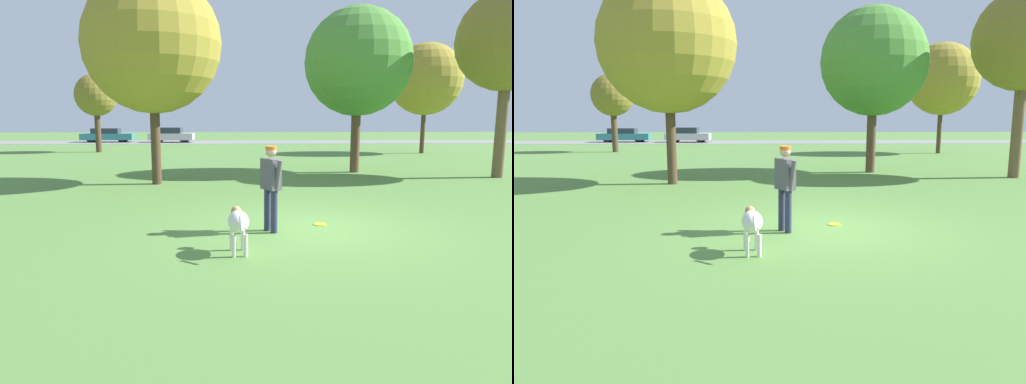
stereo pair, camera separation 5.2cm
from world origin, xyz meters
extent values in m
plane|color=#56843D|center=(0.00, 0.00, 0.00)|extent=(120.00, 120.00, 0.00)
cube|color=gray|center=(0.00, 32.23, 0.01)|extent=(120.00, 6.00, 0.01)
cylinder|color=#2D334C|center=(-0.73, -0.29, 0.42)|extent=(0.18, 0.18, 0.83)
cylinder|color=#2D334C|center=(-0.85, -0.10, 0.42)|extent=(0.18, 0.18, 0.83)
cube|color=#514C56|center=(-0.79, -0.20, 1.13)|extent=(0.40, 0.46, 0.59)
cylinder|color=#514C56|center=(-0.67, -0.40, 1.13)|extent=(0.19, 0.23, 0.59)
cylinder|color=#514C56|center=(-0.91, 0.00, 1.13)|extent=(0.19, 0.23, 0.59)
sphere|color=tan|center=(-0.79, -0.20, 1.56)|extent=(0.29, 0.29, 0.21)
cylinder|color=#D15B19|center=(-0.79, -0.20, 1.63)|extent=(0.30, 0.30, 0.06)
ellipsoid|color=silver|center=(-1.42, -1.62, 0.54)|extent=(0.40, 0.65, 0.34)
ellipsoid|color=tan|center=(-1.44, -1.45, 0.48)|extent=(0.26, 0.21, 0.19)
sphere|color=tan|center=(-1.46, -1.25, 0.63)|extent=(0.19, 0.19, 0.18)
cylinder|color=silver|center=(-1.53, -1.44, 0.18)|extent=(0.08, 0.08, 0.37)
cylinder|color=silver|center=(-1.35, -1.42, 0.18)|extent=(0.08, 0.08, 0.37)
cylinder|color=silver|center=(-1.49, -1.82, 0.18)|extent=(0.08, 0.08, 0.37)
cylinder|color=silver|center=(-1.31, -1.80, 0.18)|extent=(0.08, 0.08, 0.37)
cylinder|color=silver|center=(-1.38, -2.02, 0.59)|extent=(0.07, 0.25, 0.22)
cylinder|color=yellow|center=(0.28, 0.34, 0.01)|extent=(0.26, 0.26, 0.02)
torus|color=yellow|center=(0.28, 0.34, 0.01)|extent=(0.26, 0.26, 0.02)
cylinder|color=#4C3826|center=(-4.11, 6.37, 1.43)|extent=(0.31, 0.31, 2.86)
sphere|color=olive|center=(-4.11, 6.37, 4.51)|extent=(4.41, 4.41, 4.41)
cylinder|color=brown|center=(3.31, 9.39, 1.38)|extent=(0.37, 0.37, 2.76)
sphere|color=#4C8938|center=(3.31, 9.39, 4.34)|extent=(4.20, 4.20, 4.20)
cylinder|color=#4C3826|center=(-10.25, 20.73, 1.30)|extent=(0.37, 0.37, 2.60)
sphere|color=olive|center=(-10.25, 20.73, 3.58)|extent=(2.64, 2.64, 2.64)
cylinder|color=brown|center=(8.18, 7.55, 1.78)|extent=(0.39, 0.39, 3.55)
sphere|color=olive|center=(8.18, 7.55, 4.89)|extent=(3.57, 3.57, 3.57)
cylinder|color=#4C3826|center=(9.99, 18.99, 1.43)|extent=(0.27, 0.27, 2.86)
sphere|color=olive|center=(9.99, 18.99, 4.48)|extent=(4.32, 4.32, 4.32)
cube|color=teal|center=(-12.93, 32.55, 0.50)|extent=(4.56, 1.88, 0.55)
cube|color=#232D38|center=(-13.07, 32.55, 1.00)|extent=(2.39, 1.57, 0.46)
cylinder|color=black|center=(-11.60, 33.34, 0.32)|extent=(0.64, 0.22, 0.63)
cylinder|color=black|center=(-11.56, 31.84, 0.32)|extent=(0.64, 0.22, 0.63)
cylinder|color=black|center=(-14.31, 33.26, 0.32)|extent=(0.64, 0.22, 0.63)
cylinder|color=black|center=(-14.26, 31.76, 0.32)|extent=(0.64, 0.22, 0.63)
cube|color=#B7B7BC|center=(-7.21, 32.01, 0.52)|extent=(3.94, 1.97, 0.58)
cube|color=#232D38|center=(-7.32, 32.01, 1.06)|extent=(2.07, 1.64, 0.51)
cylinder|color=black|center=(-6.01, 32.75, 0.32)|extent=(0.66, 0.23, 0.65)
cylinder|color=black|center=(-6.08, 31.18, 0.32)|extent=(0.66, 0.23, 0.65)
cylinder|color=black|center=(-8.33, 32.84, 0.32)|extent=(0.66, 0.23, 0.65)
cylinder|color=black|center=(-8.40, 31.27, 0.32)|extent=(0.66, 0.23, 0.65)
camera|label=1|loc=(-1.44, -8.81, 2.20)|focal=32.00mm
camera|label=2|loc=(-1.38, -8.81, 2.20)|focal=32.00mm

